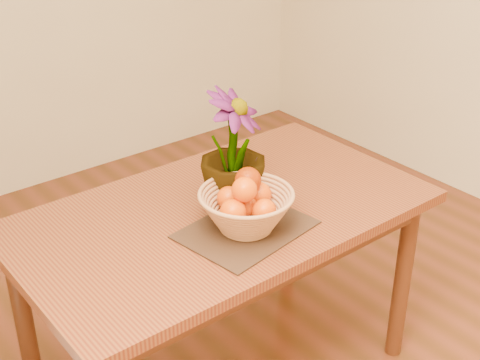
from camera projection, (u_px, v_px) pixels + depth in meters
table at (222, 231)px, 2.29m from camera, size 1.40×0.80×0.75m
placemat at (246, 229)px, 2.13m from camera, size 0.44×0.36×0.01m
wicker_basket at (246, 212)px, 2.10m from camera, size 0.30×0.30×0.12m
orange_pile at (246, 195)px, 2.08m from camera, size 0.21×0.21×0.15m
potted_plant at (233, 150)px, 2.19m from camera, size 0.31×0.31×0.40m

